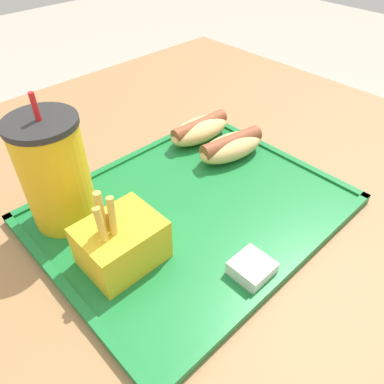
% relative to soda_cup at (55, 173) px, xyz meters
% --- Properties ---
extents(dining_table, '(1.13, 1.08, 0.73)m').
position_rel_soda_cup_xyz_m(dining_table, '(0.16, -0.10, -0.45)').
color(dining_table, olive).
rests_on(dining_table, ground_plane).
extents(food_tray, '(0.43, 0.35, 0.01)m').
position_rel_soda_cup_xyz_m(food_tray, '(0.15, -0.11, -0.08)').
color(food_tray, '#197233').
rests_on(food_tray, dining_table).
extents(soda_cup, '(0.09, 0.09, 0.19)m').
position_rel_soda_cup_xyz_m(soda_cup, '(0.00, 0.00, 0.00)').
color(soda_cup, gold).
rests_on(soda_cup, food_tray).
extents(hot_dog_far, '(0.13, 0.07, 0.04)m').
position_rel_soda_cup_xyz_m(hot_dog_far, '(0.28, 0.01, -0.06)').
color(hot_dog_far, '#DBB270').
rests_on(hot_dog_far, food_tray).
extents(hot_dog_near, '(0.13, 0.08, 0.04)m').
position_rel_soda_cup_xyz_m(hot_dog_near, '(0.28, -0.06, -0.06)').
color(hot_dog_near, '#DBB270').
rests_on(hot_dog_near, food_tray).
extents(fries_carton, '(0.10, 0.08, 0.12)m').
position_rel_soda_cup_xyz_m(fries_carton, '(0.01, -0.12, -0.05)').
color(fries_carton, gold).
rests_on(fries_carton, food_tray).
extents(sauce_cup_mayo, '(0.05, 0.05, 0.02)m').
position_rel_soda_cup_xyz_m(sauce_cup_mayo, '(0.11, -0.25, -0.07)').
color(sauce_cup_mayo, silver).
rests_on(sauce_cup_mayo, food_tray).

